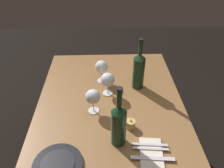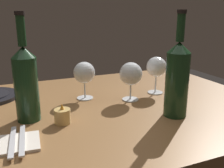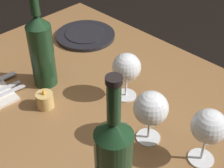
% 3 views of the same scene
% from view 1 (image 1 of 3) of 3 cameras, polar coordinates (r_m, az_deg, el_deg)
% --- Properties ---
extents(dining_table, '(1.30, 0.90, 0.74)m').
position_cam_1_polar(dining_table, '(1.44, -0.37, -8.49)').
color(dining_table, olive).
rests_on(dining_table, ground).
extents(wine_glass_left, '(0.09, 0.09, 0.15)m').
position_cam_1_polar(wine_glass_left, '(1.29, -4.86, -3.30)').
color(wine_glass_left, white).
rests_on(wine_glass_left, dining_table).
extents(wine_glass_right, '(0.09, 0.09, 0.16)m').
position_cam_1_polar(wine_glass_right, '(1.53, -2.68, 4.28)').
color(wine_glass_right, white).
rests_on(wine_glass_right, dining_table).
extents(wine_glass_centre, '(0.09, 0.09, 0.15)m').
position_cam_1_polar(wine_glass_centre, '(1.42, -1.12, 0.97)').
color(wine_glass_centre, white).
rests_on(wine_glass_centre, dining_table).
extents(wine_bottle, '(0.08, 0.08, 0.35)m').
position_cam_1_polar(wine_bottle, '(1.48, 6.72, 3.55)').
color(wine_bottle, '#19381E').
rests_on(wine_bottle, dining_table).
extents(wine_bottle_second, '(0.08, 0.08, 0.35)m').
position_cam_1_polar(wine_bottle_second, '(1.10, 1.69, -9.98)').
color(wine_bottle_second, '#19381E').
rests_on(wine_bottle_second, dining_table).
extents(votive_candle, '(0.05, 0.05, 0.07)m').
position_cam_1_polar(votive_candle, '(1.25, 4.69, -10.08)').
color(votive_candle, '#DBB266').
rests_on(votive_candle, dining_table).
extents(dinner_plate, '(0.23, 0.23, 0.02)m').
position_cam_1_polar(dinner_plate, '(1.14, -13.50, -19.10)').
color(dinner_plate, black).
rests_on(dinner_plate, dining_table).
extents(folded_napkin, '(0.20, 0.13, 0.01)m').
position_cam_1_polar(folded_napkin, '(1.17, 9.86, -16.91)').
color(folded_napkin, silver).
rests_on(folded_napkin, dining_table).
extents(fork_inner, '(0.03, 0.18, 0.00)m').
position_cam_1_polar(fork_inner, '(1.17, 9.67, -15.75)').
color(fork_inner, silver).
rests_on(fork_inner, folded_napkin).
extents(fork_outer, '(0.03, 0.18, 0.00)m').
position_cam_1_polar(fork_outer, '(1.19, 9.46, -14.80)').
color(fork_outer, silver).
rests_on(fork_outer, folded_napkin).
extents(table_knife, '(0.04, 0.21, 0.00)m').
position_cam_1_polar(table_knife, '(1.14, 10.16, -17.92)').
color(table_knife, silver).
rests_on(table_knife, folded_napkin).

